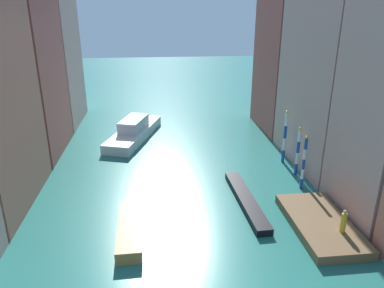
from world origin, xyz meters
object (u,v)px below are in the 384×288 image
at_px(mooring_pole_0, 304,162).
at_px(mooring_pole_1, 298,151).
at_px(person_on_dock, 344,222).
at_px(waterfront_dock, 320,224).
at_px(motorboat_0, 130,229).
at_px(vaporetto_white, 134,131).
at_px(mooring_pole_2, 285,136).
at_px(gondola_black, 246,200).

height_order(mooring_pole_0, mooring_pole_1, mooring_pole_0).
distance_m(person_on_dock, mooring_pole_1, 9.99).
distance_m(waterfront_dock, motorboat_0, 12.95).
xyz_separation_m(waterfront_dock, vaporetto_white, (-13.38, 20.14, 0.51)).
relative_size(mooring_pole_2, motorboat_0, 0.83).
xyz_separation_m(person_on_dock, mooring_pole_1, (0.79, 9.91, 0.93)).
xyz_separation_m(person_on_dock, vaporetto_white, (-14.15, 21.60, -0.54)).
bearing_deg(person_on_dock, waterfront_dock, 117.70).
xyz_separation_m(person_on_dock, gondola_black, (-4.98, 5.36, -1.10)).
bearing_deg(motorboat_0, waterfront_dock, -2.91).
bearing_deg(mooring_pole_0, person_on_dock, -91.84).
distance_m(mooring_pole_1, motorboat_0, 16.56).
height_order(waterfront_dock, mooring_pole_2, mooring_pole_2).
height_order(mooring_pole_0, motorboat_0, mooring_pole_0).
height_order(waterfront_dock, mooring_pole_0, mooring_pole_0).
relative_size(mooring_pole_0, mooring_pole_2, 0.89).
distance_m(mooring_pole_1, vaporetto_white, 19.02).
height_order(mooring_pole_1, vaporetto_white, mooring_pole_1).
relative_size(waterfront_dock, mooring_pole_2, 1.45).
height_order(mooring_pole_2, motorboat_0, mooring_pole_2).
xyz_separation_m(waterfront_dock, mooring_pole_2, (1.39, 11.39, 2.35)).
distance_m(mooring_pole_1, gondola_black, 7.63).
distance_m(waterfront_dock, person_on_dock, 1.95).
distance_m(person_on_dock, mooring_pole_0, 7.33).
bearing_deg(mooring_pole_0, gondola_black, -160.03).
bearing_deg(vaporetto_white, waterfront_dock, -56.40).
bearing_deg(waterfront_dock, motorboat_0, 177.09).
bearing_deg(gondola_black, mooring_pole_2, 53.18).
distance_m(waterfront_dock, vaporetto_white, 24.19).
distance_m(mooring_pole_2, gondola_black, 9.65).
bearing_deg(mooring_pole_0, vaporetto_white, 135.07).
distance_m(person_on_dock, motorboat_0, 13.89).
distance_m(mooring_pole_0, mooring_pole_1, 2.72).
bearing_deg(person_on_dock, mooring_pole_0, 88.16).
height_order(waterfront_dock, mooring_pole_1, mooring_pole_1).
distance_m(mooring_pole_0, vaporetto_white, 20.37).
height_order(mooring_pole_0, gondola_black, mooring_pole_0).
bearing_deg(vaporetto_white, mooring_pole_2, -30.66).
bearing_deg(mooring_pole_0, mooring_pole_2, 86.01).
bearing_deg(person_on_dock, vaporetto_white, 123.22).
xyz_separation_m(vaporetto_white, gondola_black, (9.17, -16.24, -0.56)).
distance_m(person_on_dock, gondola_black, 7.40).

